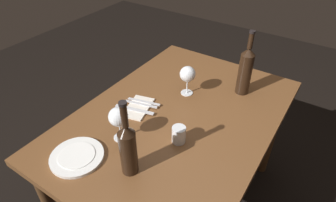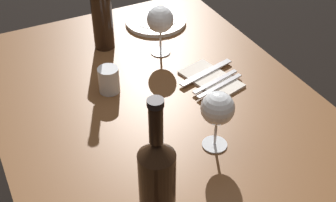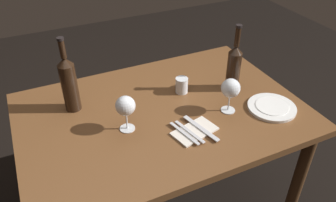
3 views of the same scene
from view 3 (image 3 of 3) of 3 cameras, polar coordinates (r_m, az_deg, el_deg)
dining_table at (r=1.62m, az=-0.98°, el=-4.15°), size 1.30×0.90×0.74m
wine_glass_left at (r=1.40m, az=-7.23°, el=-0.94°), size 0.09×0.09×0.17m
wine_glass_right at (r=1.53m, az=10.56°, el=2.05°), size 0.09×0.09×0.17m
wine_bottle at (r=1.57m, az=-16.44°, el=2.97°), size 0.07×0.07×0.36m
wine_bottle_second at (r=1.69m, az=11.10°, el=5.82°), size 0.07×0.07×0.34m
water_tumbler at (r=1.68m, az=2.33°, el=2.56°), size 0.06×0.06×0.08m
dinner_plate at (r=1.65m, az=17.17°, el=-1.02°), size 0.23×0.23×0.02m
folded_napkin at (r=1.45m, az=4.53°, el=-5.12°), size 0.21×0.15×0.01m
fork_inner at (r=1.44m, az=3.66°, el=-5.20°), size 0.06×0.18×0.00m
fork_outer at (r=1.43m, az=2.77°, el=-5.48°), size 0.06×0.18×0.00m
table_knife at (r=1.46m, az=5.57°, el=-4.59°), size 0.07×0.21×0.00m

